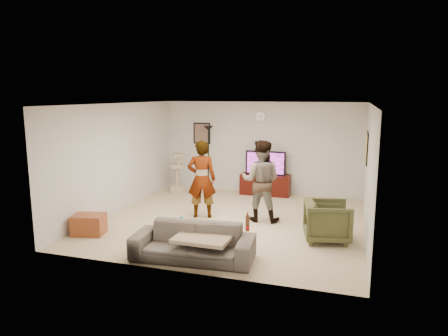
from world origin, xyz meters
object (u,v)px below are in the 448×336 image
(floor_lamp, at_px, (209,159))
(side_table, at_px, (89,224))
(person_right, at_px, (261,181))
(sofa, at_px, (193,242))
(tv_stand, at_px, (265,185))
(person_left, at_px, (202,179))
(beer_bottle, at_px, (247,223))
(tv, at_px, (266,163))
(armchair, at_px, (327,221))
(cat_tree, at_px, (177,173))

(floor_lamp, distance_m, side_table, 4.27)
(person_right, relative_size, sofa, 0.87)
(floor_lamp, xyz_separation_m, sofa, (1.38, -4.62, -0.62))
(tv_stand, relative_size, person_left, 0.78)
(floor_lamp, xyz_separation_m, beer_bottle, (2.30, -4.62, -0.21))
(floor_lamp, xyz_separation_m, person_left, (0.68, -2.34, -0.06))
(floor_lamp, distance_m, beer_bottle, 5.17)
(person_right, bearing_deg, tv, -82.70)
(person_right, xyz_separation_m, side_table, (-2.99, -1.90, -0.68))
(sofa, bearing_deg, floor_lamp, 101.56)
(floor_lamp, height_order, beer_bottle, floor_lamp)
(person_left, height_order, sofa, person_left)
(sofa, bearing_deg, person_right, 71.26)
(tv_stand, height_order, person_right, person_right)
(armchair, bearing_deg, beer_bottle, 132.86)
(tv, bearing_deg, side_table, -121.86)
(person_left, bearing_deg, cat_tree, -70.16)
(armchair, bearing_deg, person_right, 48.18)
(person_left, relative_size, sofa, 0.86)
(tv_stand, height_order, armchair, armchair)
(floor_lamp, bearing_deg, tv, 4.10)
(sofa, height_order, beer_bottle, beer_bottle)
(floor_lamp, xyz_separation_m, person_right, (1.97, -2.19, -0.04))
(floor_lamp, relative_size, sofa, 0.91)
(tv, bearing_deg, person_left, -110.45)
(person_right, distance_m, beer_bottle, 2.46)
(person_left, xyz_separation_m, sofa, (0.70, -2.29, -0.57))
(armchair, height_order, side_table, armchair)
(floor_lamp, relative_size, cat_tree, 1.67)
(cat_tree, bearing_deg, tv_stand, 11.12)
(side_table, bearing_deg, tv_stand, 58.14)
(cat_tree, height_order, person_left, person_left)
(tv, relative_size, person_right, 0.62)
(cat_tree, distance_m, person_right, 3.35)
(armchair, distance_m, side_table, 4.58)
(tv, distance_m, person_right, 2.34)
(sofa, xyz_separation_m, beer_bottle, (0.92, 0.00, 0.42))
(tv_stand, xyz_separation_m, sofa, (-0.21, -4.74, 0.01))
(person_left, distance_m, beer_bottle, 2.81)
(person_right, relative_size, side_table, 2.95)
(person_right, bearing_deg, side_table, 30.28)
(tv, xyz_separation_m, person_left, (-0.91, -2.45, -0.02))
(tv, relative_size, beer_bottle, 4.33)
(tv, distance_m, sofa, 4.78)
(cat_tree, xyz_separation_m, side_table, (-0.21, -3.73, -0.35))
(tv, distance_m, side_table, 4.99)
(beer_bottle, relative_size, side_table, 0.42)
(person_right, distance_m, side_table, 3.61)
(floor_lamp, height_order, person_left, floor_lamp)
(cat_tree, bearing_deg, person_right, -33.42)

